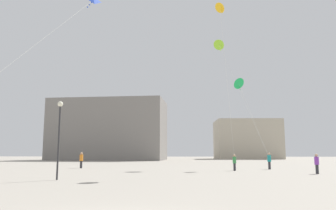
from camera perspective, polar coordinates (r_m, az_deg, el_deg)
The scene contains 11 objects.
person_in_purple at distance 31.08m, azimuth 24.11°, elevation -9.03°, with size 0.37×0.37×1.68m.
person_in_teal at distance 37.96m, azimuth 16.94°, elevation -9.02°, with size 0.39×0.39×1.78m.
person_in_orange at distance 40.27m, azimuth -14.62°, elevation -9.00°, with size 0.40×0.40×1.83m.
person_in_green at distance 34.23m, azimuth 11.31°, elevation -9.51°, with size 0.35×0.35×1.60m.
kite_lime_diamond at distance 43.36m, azimuth 8.77°, elevation 10.08°, with size 5.62×4.69×14.68m.
kite_amber_diamond at distance 32.50m, azimuth 8.94°, elevation 15.79°, with size 2.03×5.07×14.25m.
kite_cobalt_delta at distance 26.47m, azimuth -13.52°, elevation 16.44°, with size 5.19×11.61×12.28m.
kite_emerald_diamond at distance 38.24m, azimuth 11.99°, elevation 3.61°, with size 3.81×1.41×8.81m.
building_left_hall at distance 83.20m, azimuth -10.03°, elevation -4.28°, with size 27.49×14.37×14.50m.
building_centre_hall at distance 100.64m, azimuth 13.30°, elevation -5.78°, with size 18.73×14.89×11.20m.
lamppost_east at distance 23.45m, azimuth -18.12°, elevation -3.60°, with size 0.36×0.36×5.21m.
Camera 1 is at (2.24, -8.09, 1.76)m, focal length 35.61 mm.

